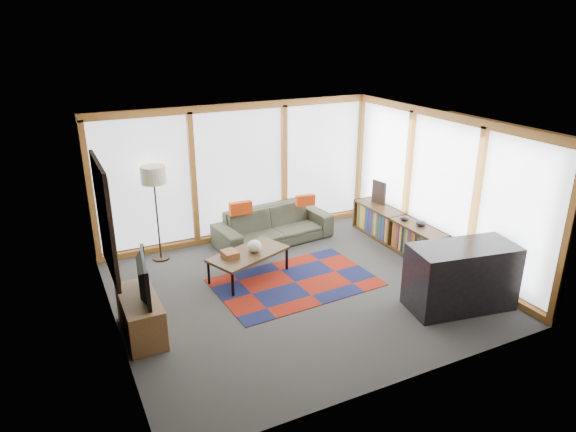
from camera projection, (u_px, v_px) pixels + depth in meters
name	position (u px, v px, depth m)	size (l,w,h in m)	color
ground	(299.00, 289.00, 8.09)	(5.50, 5.50, 0.00)	#32322F
room_envelope	(311.00, 182.00, 8.22)	(5.52, 5.02, 2.62)	#453D34
rug	(295.00, 282.00, 8.30)	(2.53, 1.62, 0.01)	maroon
sofa	(273.00, 226.00, 9.74)	(2.24, 0.88, 0.65)	#343829
pillow_left	(241.00, 208.00, 9.36)	(0.42, 0.13, 0.23)	#C0380E
pillow_right	(305.00, 200.00, 9.82)	(0.37, 0.11, 0.20)	#C0380E
floor_lamp	(157.00, 214.00, 8.84)	(0.43, 0.43, 1.70)	#312317
coffee_table	(249.00, 265.00, 8.41)	(1.30, 0.65, 0.43)	#302112
book_stack	(230.00, 254.00, 8.19)	(0.22, 0.28, 0.09)	brown
vase	(255.00, 246.00, 8.33)	(0.24, 0.24, 0.20)	beige
bookshelf	(397.00, 231.00, 9.58)	(0.43, 2.37, 0.59)	#302112
bowl_a	(421.00, 223.00, 9.00)	(0.19, 0.19, 0.10)	black
bowl_b	(404.00, 218.00, 9.26)	(0.16, 0.16, 0.08)	black
shelf_picture	(379.00, 192.00, 10.08)	(0.04, 0.34, 0.45)	black
tv_console	(141.00, 316.00, 6.84)	(0.46, 1.11, 0.56)	brown
television	(138.00, 278.00, 6.67)	(0.95, 0.12, 0.55)	black
bar_counter	(461.00, 277.00, 7.44)	(1.53, 0.71, 0.97)	black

